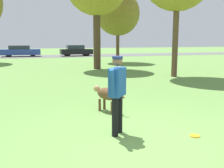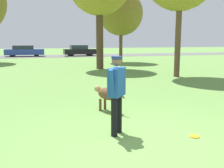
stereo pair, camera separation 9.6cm
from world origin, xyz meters
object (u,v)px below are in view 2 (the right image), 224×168
Objects in this scene: frisbee at (195,136)px; dog at (108,94)px; person at (117,89)px; parked_car_black at (80,51)px; parked_car_blue at (24,51)px; tree_far_right at (121,14)px.

dog is at bearing 116.17° from frisbee.
person is 27.56m from parked_car_black.
parked_car_black reaches higher than frisbee.
person is 0.35× the size of parked_car_blue.
dog is 16.39m from tree_far_right.
parked_car_black is at bearing -4.45° from parked_car_blue.
parked_car_black is at bearing -37.66° from dog.
parked_car_blue is (-2.62, 28.01, -0.30)m from person.
frisbee is at bearing 176.41° from dog.
tree_far_right reaches higher than dog.
person reaches higher than dog.
frisbee is 28.90m from parked_car_blue.
tree_far_right reaches higher than frisbee.
tree_far_right is (5.68, 16.78, 3.19)m from person.
dog is 4.92× the size of frisbee.
frisbee is at bearing -95.94° from parked_car_black.
person is at bearing 157.59° from frisbee.
tree_far_right is at bearing 20.68° from person.
parked_car_blue reaches higher than frisbee.
tree_far_right is 14.39m from parked_car_blue.
parked_car_blue is (-2.91, 26.26, 0.19)m from dog.
tree_far_right reaches higher than parked_car_black.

